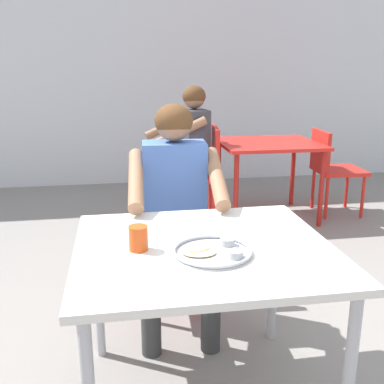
{
  "coord_description": "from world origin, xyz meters",
  "views": [
    {
      "loc": [
        -0.41,
        -1.59,
        1.41
      ],
      "look_at": [
        -0.09,
        0.3,
        0.87
      ],
      "focal_mm": 42.36,
      "sensor_mm": 36.0,
      "label": 1
    }
  ],
  "objects_px": {
    "diner_foreground": "(176,198)",
    "chair_foreground": "(173,223)",
    "table_background_red": "(268,151)",
    "table_foreground": "(204,262)",
    "chair_red_right": "(332,165)",
    "patron_background": "(184,143)",
    "chair_red_left": "(203,168)",
    "thali_tray": "(213,251)",
    "drinking_cup": "(138,237)"
  },
  "relations": [
    {
      "from": "drinking_cup",
      "to": "chair_red_right",
      "type": "height_order",
      "value": "drinking_cup"
    },
    {
      "from": "drinking_cup",
      "to": "diner_foreground",
      "type": "xyz_separation_m",
      "value": [
        0.23,
        0.67,
        -0.05
      ]
    },
    {
      "from": "thali_tray",
      "to": "chair_red_left",
      "type": "relative_size",
      "value": 0.34
    },
    {
      "from": "drinking_cup",
      "to": "chair_red_right",
      "type": "xyz_separation_m",
      "value": [
        1.96,
        2.34,
        -0.29
      ]
    },
    {
      "from": "chair_red_right",
      "to": "patron_background",
      "type": "bearing_deg",
      "value": -179.59
    },
    {
      "from": "chair_foreground",
      "to": "chair_red_right",
      "type": "height_order",
      "value": "chair_foreground"
    },
    {
      "from": "chair_foreground",
      "to": "drinking_cup",
      "type": "bearing_deg",
      "value": -105.25
    },
    {
      "from": "chair_foreground",
      "to": "table_background_red",
      "type": "xyz_separation_m",
      "value": [
        1.08,
        1.45,
        0.13
      ]
    },
    {
      "from": "drinking_cup",
      "to": "thali_tray",
      "type": "bearing_deg",
      "value": -17.18
    },
    {
      "from": "drinking_cup",
      "to": "chair_red_right",
      "type": "bearing_deg",
      "value": 50.06
    },
    {
      "from": "chair_foreground",
      "to": "patron_background",
      "type": "distance_m",
      "value": 1.49
    },
    {
      "from": "patron_background",
      "to": "chair_foreground",
      "type": "bearing_deg",
      "value": -101.27
    },
    {
      "from": "chair_red_left",
      "to": "table_foreground",
      "type": "bearing_deg",
      "value": -100.67
    },
    {
      "from": "diner_foreground",
      "to": "patron_background",
      "type": "relative_size",
      "value": 0.98
    },
    {
      "from": "drinking_cup",
      "to": "chair_red_left",
      "type": "xyz_separation_m",
      "value": [
        0.69,
        2.28,
        -0.26
      ]
    },
    {
      "from": "chair_foreground",
      "to": "chair_red_left",
      "type": "distance_m",
      "value": 1.46
    },
    {
      "from": "thali_tray",
      "to": "patron_background",
      "type": "height_order",
      "value": "patron_background"
    },
    {
      "from": "chair_red_right",
      "to": "diner_foreground",
      "type": "bearing_deg",
      "value": -135.93
    },
    {
      "from": "patron_background",
      "to": "chair_red_right",
      "type": "bearing_deg",
      "value": 0.41
    },
    {
      "from": "table_foreground",
      "to": "thali_tray",
      "type": "bearing_deg",
      "value": -78.88
    },
    {
      "from": "thali_tray",
      "to": "patron_background",
      "type": "distance_m",
      "value": 2.42
    },
    {
      "from": "drinking_cup",
      "to": "patron_background",
      "type": "distance_m",
      "value": 2.39
    },
    {
      "from": "chair_foreground",
      "to": "diner_foreground",
      "type": "height_order",
      "value": "diner_foreground"
    },
    {
      "from": "thali_tray",
      "to": "chair_foreground",
      "type": "distance_m",
      "value": 1.0
    },
    {
      "from": "diner_foreground",
      "to": "chair_red_left",
      "type": "bearing_deg",
      "value": 74.28
    },
    {
      "from": "chair_foreground",
      "to": "patron_background",
      "type": "bearing_deg",
      "value": 78.73
    },
    {
      "from": "diner_foreground",
      "to": "chair_red_right",
      "type": "xyz_separation_m",
      "value": [
        1.73,
        1.67,
        -0.24
      ]
    },
    {
      "from": "diner_foreground",
      "to": "thali_tray",
      "type": "bearing_deg",
      "value": -86.69
    },
    {
      "from": "chair_red_left",
      "to": "drinking_cup",
      "type": "bearing_deg",
      "value": -106.73
    },
    {
      "from": "chair_foreground",
      "to": "patron_background",
      "type": "xyz_separation_m",
      "value": [
        0.29,
        1.44,
        0.23
      ]
    },
    {
      "from": "table_background_red",
      "to": "drinking_cup",
      "type": "bearing_deg",
      "value": -119.37
    },
    {
      "from": "table_foreground",
      "to": "diner_foreground",
      "type": "xyz_separation_m",
      "value": [
        -0.03,
        0.66,
        0.08
      ]
    },
    {
      "from": "chair_foreground",
      "to": "chair_red_right",
      "type": "bearing_deg",
      "value": 40.23
    },
    {
      "from": "table_background_red",
      "to": "patron_background",
      "type": "distance_m",
      "value": 0.79
    },
    {
      "from": "table_foreground",
      "to": "chair_foreground",
      "type": "distance_m",
      "value": 0.89
    },
    {
      "from": "diner_foreground",
      "to": "chair_red_right",
      "type": "relative_size",
      "value": 1.49
    },
    {
      "from": "diner_foreground",
      "to": "chair_foreground",
      "type": "bearing_deg",
      "value": 87.35
    },
    {
      "from": "patron_background",
      "to": "diner_foreground",
      "type": "bearing_deg",
      "value": -100.15
    },
    {
      "from": "diner_foreground",
      "to": "chair_red_left",
      "type": "height_order",
      "value": "diner_foreground"
    },
    {
      "from": "chair_foreground",
      "to": "table_background_red",
      "type": "bearing_deg",
      "value": 53.51
    },
    {
      "from": "thali_tray",
      "to": "chair_red_right",
      "type": "height_order",
      "value": "chair_red_right"
    },
    {
      "from": "thali_tray",
      "to": "chair_red_left",
      "type": "height_order",
      "value": "chair_red_left"
    },
    {
      "from": "drinking_cup",
      "to": "chair_foreground",
      "type": "xyz_separation_m",
      "value": [
        0.24,
        0.89,
        -0.27
      ]
    },
    {
      "from": "table_foreground",
      "to": "chair_red_left",
      "type": "xyz_separation_m",
      "value": [
        0.43,
        2.28,
        -0.14
      ]
    },
    {
      "from": "table_foreground",
      "to": "thali_tray",
      "type": "xyz_separation_m",
      "value": [
        0.02,
        -0.09,
        0.09
      ]
    },
    {
      "from": "table_foreground",
      "to": "patron_background",
      "type": "relative_size",
      "value": 0.82
    },
    {
      "from": "table_foreground",
      "to": "patron_background",
      "type": "height_order",
      "value": "patron_background"
    },
    {
      "from": "table_foreground",
      "to": "chair_red_right",
      "type": "bearing_deg",
      "value": 53.91
    },
    {
      "from": "table_foreground",
      "to": "table_background_red",
      "type": "relative_size",
      "value": 1.12
    },
    {
      "from": "table_foreground",
      "to": "patron_background",
      "type": "xyz_separation_m",
      "value": [
        0.27,
        2.32,
        0.09
      ]
    }
  ]
}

